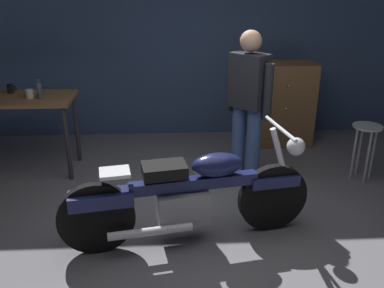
# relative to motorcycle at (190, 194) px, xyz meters

# --- Properties ---
(ground_plane) EXTENTS (12.00, 12.00, 0.00)m
(ground_plane) POSITION_rel_motorcycle_xyz_m (0.08, -0.06, -0.45)
(ground_plane) COLOR slate
(back_wall) EXTENTS (8.00, 0.12, 3.10)m
(back_wall) POSITION_rel_motorcycle_xyz_m (0.08, 2.74, 1.10)
(back_wall) COLOR #384C70
(back_wall) RESTS_ON ground_plane
(workbench) EXTENTS (1.30, 0.64, 0.90)m
(workbench) POSITION_rel_motorcycle_xyz_m (-1.89, 1.51, 0.34)
(workbench) COLOR brown
(workbench) RESTS_ON ground_plane
(motorcycle) EXTENTS (2.17, 0.73, 1.00)m
(motorcycle) POSITION_rel_motorcycle_xyz_m (0.00, 0.00, 0.00)
(motorcycle) COLOR black
(motorcycle) RESTS_ON ground_plane
(person_standing) EXTENTS (0.42, 0.44, 1.67)m
(person_standing) POSITION_rel_motorcycle_xyz_m (0.66, 1.07, 0.48)
(person_standing) COLOR #465F95
(person_standing) RESTS_ON ground_plane
(shop_stool) EXTENTS (0.32, 0.32, 0.64)m
(shop_stool) POSITION_rel_motorcycle_xyz_m (1.99, 1.09, 0.05)
(shop_stool) COLOR #B2B2B7
(shop_stool) RESTS_ON ground_plane
(wooden_dresser) EXTENTS (0.80, 0.47, 1.10)m
(wooden_dresser) POSITION_rel_motorcycle_xyz_m (1.34, 2.24, 0.10)
(wooden_dresser) COLOR brown
(wooden_dresser) RESTS_ON ground_plane
(mug_white_ceramic) EXTENTS (0.12, 0.09, 0.10)m
(mug_white_ceramic) POSITION_rel_motorcycle_xyz_m (-1.70, 1.47, 0.50)
(mug_white_ceramic) COLOR white
(mug_white_ceramic) RESTS_ON workbench
(mug_black_matte) EXTENTS (0.11, 0.07, 0.10)m
(mug_black_matte) POSITION_rel_motorcycle_xyz_m (-1.98, 1.69, 0.50)
(mug_black_matte) COLOR black
(mug_black_matte) RESTS_ON workbench
(bottle) EXTENTS (0.06, 0.06, 0.24)m
(bottle) POSITION_rel_motorcycle_xyz_m (-1.58, 1.44, 0.55)
(bottle) COLOR #3F4C59
(bottle) RESTS_ON workbench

